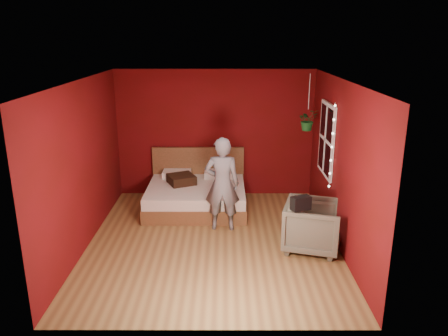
# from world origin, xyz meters

# --- Properties ---
(floor) EXTENTS (4.50, 4.50, 0.00)m
(floor) POSITION_xyz_m (0.00, 0.00, 0.00)
(floor) COLOR olive
(floor) RESTS_ON ground
(room_walls) EXTENTS (4.04, 4.54, 2.62)m
(room_walls) POSITION_xyz_m (0.00, 0.00, 1.68)
(room_walls) COLOR #610A0F
(room_walls) RESTS_ON ground
(window) EXTENTS (0.05, 0.97, 1.27)m
(window) POSITION_xyz_m (1.97, 0.90, 1.50)
(window) COLOR white
(window) RESTS_ON room_walls
(fairy_lights) EXTENTS (0.04, 0.04, 1.45)m
(fairy_lights) POSITION_xyz_m (1.94, 0.37, 1.50)
(fairy_lights) COLOR silver
(fairy_lights) RESTS_ON room_walls
(bed) EXTENTS (1.88, 1.60, 1.03)m
(bed) POSITION_xyz_m (-0.35, 1.49, 0.27)
(bed) COLOR brown
(bed) RESTS_ON ground
(person) EXTENTS (0.61, 0.41, 1.64)m
(person) POSITION_xyz_m (0.15, 0.50, 0.82)
(person) COLOR slate
(person) RESTS_ON ground
(armchair) EXTENTS (1.05, 1.03, 0.78)m
(armchair) POSITION_xyz_m (1.57, -0.26, 0.39)
(armchair) COLOR #5A5A47
(armchair) RESTS_ON ground
(handbag) EXTENTS (0.32, 0.25, 0.20)m
(handbag) POSITION_xyz_m (1.32, -0.52, 0.88)
(handbag) COLOR black
(handbag) RESTS_ON armchair
(throw_pillow) EXTENTS (0.63, 0.63, 0.17)m
(throw_pillow) POSITION_xyz_m (-0.64, 1.54, 0.55)
(throw_pillow) COLOR #331A11
(throw_pillow) RESTS_ON bed
(hanging_plant) EXTENTS (0.42, 0.40, 1.00)m
(hanging_plant) POSITION_xyz_m (1.68, 1.20, 1.79)
(hanging_plant) COLOR silver
(hanging_plant) RESTS_ON room_walls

